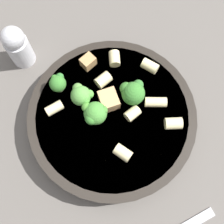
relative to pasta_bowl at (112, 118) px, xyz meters
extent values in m
plane|color=#5B5651|center=(0.00, 0.00, -0.02)|extent=(2.00, 2.00, 0.00)
cylinder|color=#28231E|center=(0.00, 0.00, 0.00)|extent=(0.24, 0.24, 0.04)
cylinder|color=beige|center=(0.00, 0.00, 0.01)|extent=(0.21, 0.21, 0.01)
torus|color=#28231E|center=(0.00, 0.00, 0.01)|extent=(0.23, 0.23, 0.00)
cylinder|color=#9EC175|center=(0.06, -0.06, 0.02)|extent=(0.01, 0.01, 0.01)
sphere|color=#387A2D|center=(0.06, -0.06, 0.03)|extent=(0.02, 0.02, 0.02)
sphere|color=#30702E|center=(0.06, -0.06, 0.03)|extent=(0.01, 0.01, 0.01)
sphere|color=#316C27|center=(0.06, -0.06, 0.04)|extent=(0.01, 0.01, 0.01)
cylinder|color=#84AD60|center=(-0.03, -0.02, 0.02)|extent=(0.01, 0.01, 0.01)
sphere|color=#387A2D|center=(-0.03, -0.02, 0.03)|extent=(0.03, 0.03, 0.03)
sphere|color=#33702E|center=(-0.04, -0.02, 0.04)|extent=(0.01, 0.01, 0.01)
sphere|color=#37742B|center=(-0.03, -0.02, 0.04)|extent=(0.02, 0.02, 0.02)
cylinder|color=#84AD60|center=(0.02, 0.00, 0.02)|extent=(0.01, 0.01, 0.01)
sphere|color=#478E38|center=(0.02, 0.00, 0.04)|extent=(0.03, 0.03, 0.03)
sphere|color=#428432|center=(0.01, 0.00, 0.04)|extent=(0.01, 0.01, 0.01)
sphere|color=#4A8C32|center=(0.03, -0.01, 0.04)|extent=(0.01, 0.01, 0.01)
sphere|color=#3F8833|center=(0.03, 0.01, 0.04)|extent=(0.02, 0.02, 0.02)
cylinder|color=#84AD60|center=(0.04, -0.03, 0.02)|extent=(0.01, 0.01, 0.01)
sphere|color=#569942|center=(0.04, -0.03, 0.04)|extent=(0.03, 0.03, 0.03)
sphere|color=#54A03D|center=(0.02, -0.03, 0.04)|extent=(0.01, 0.01, 0.01)
sphere|color=#578B40|center=(0.04, -0.04, 0.04)|extent=(0.01, 0.01, 0.01)
sphere|color=#4D9838|center=(0.03, -0.02, 0.04)|extent=(0.01, 0.01, 0.01)
cylinder|color=beige|center=(0.00, 0.06, 0.02)|extent=(0.03, 0.03, 0.02)
cylinder|color=beige|center=(-0.02, -0.08, 0.02)|extent=(0.02, 0.02, 0.02)
cylinder|color=beige|center=(-0.08, 0.04, 0.02)|extent=(0.03, 0.02, 0.02)
cylinder|color=beige|center=(-0.07, -0.06, 0.02)|extent=(0.03, 0.03, 0.02)
cylinder|color=beige|center=(-0.03, 0.01, 0.02)|extent=(0.02, 0.02, 0.02)
cylinder|color=beige|center=(0.00, -0.05, 0.02)|extent=(0.03, 0.02, 0.02)
cylinder|color=beige|center=(-0.06, 0.00, 0.02)|extent=(0.03, 0.02, 0.01)
cylinder|color=beige|center=(0.07, -0.03, 0.02)|extent=(0.03, 0.02, 0.01)
cube|color=tan|center=(0.01, -0.08, 0.02)|extent=(0.03, 0.02, 0.02)
cube|color=tan|center=(0.00, -0.02, 0.02)|extent=(0.03, 0.03, 0.02)
cylinder|color=silver|center=(0.11, -0.14, 0.00)|extent=(0.04, 0.04, 0.05)
sphere|color=#B7B7BC|center=(0.11, -0.14, 0.04)|extent=(0.03, 0.03, 0.03)
camera|label=1|loc=(0.03, 0.12, 0.38)|focal=45.00mm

